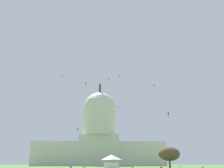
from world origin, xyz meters
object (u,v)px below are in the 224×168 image
at_px(kite_green_low, 78,129).
at_px(kite_lime_high, 109,79).
at_px(event_tent, 112,162).
at_px(kite_red_mid, 175,95).
at_px(kite_black_mid, 168,114).
at_px(kite_white_low, 53,148).
at_px(kite_blue_high, 62,77).
at_px(kite_magenta_mid, 109,137).
at_px(person_white_lawn_far_left, 181,168).
at_px(kite_pink_high, 119,76).
at_px(kite_gold_low, 101,147).
at_px(kite_yellow_high, 81,96).
at_px(capitol_building, 99,137).
at_px(kite_cyan_mid, 185,101).
at_px(person_denim_lawn_far_right, 71,168).
at_px(kite_orange_high, 86,84).
at_px(tree_east_near, 169,154).
at_px(kite_violet_high, 154,86).
at_px(kite_turquoise_high, 119,107).

distance_m(kite_green_low, kite_lime_high, 33.25).
xyz_separation_m(event_tent, kite_lime_high, (-0.12, 39.86, 42.01)).
relative_size(event_tent, kite_red_mid, 2.79).
relative_size(kite_black_mid, kite_lime_high, 2.41).
distance_m(kite_white_low, kite_lime_high, 77.96).
bearing_deg(kite_blue_high, kite_magenta_mid, -135.37).
distance_m(person_white_lawn_far_left, kite_blue_high, 69.65).
bearing_deg(person_white_lawn_far_left, kite_pink_high, 90.46).
relative_size(person_white_lawn_far_left, kite_red_mid, 0.75).
relative_size(kite_magenta_mid, kite_gold_low, 0.98).
height_order(kite_pink_high, kite_magenta_mid, kite_pink_high).
xyz_separation_m(kite_green_low, kite_yellow_high, (-6.54, 81.15, 36.86)).
bearing_deg(capitol_building, kite_green_low, -94.42).
distance_m(capitol_building, kite_gold_low, 54.09).
xyz_separation_m(kite_magenta_mid, kite_lime_high, (-2.42, -65.97, 23.72)).
relative_size(kite_cyan_mid, kite_gold_low, 1.28).
bearing_deg(kite_black_mid, event_tent, -71.06).
relative_size(person_denim_lawn_far_right, kite_orange_high, 1.19).
height_order(person_denim_lawn_far_right, kite_orange_high, kite_orange_high).
bearing_deg(kite_gold_low, kite_black_mid, 130.24).
relative_size(kite_orange_high, kite_black_mid, 0.46).
distance_m(kite_black_mid, kite_lime_high, 35.90).
height_order(kite_red_mid, kite_gold_low, kite_red_mid).
distance_m(tree_east_near, kite_lime_high, 47.76).
height_order(kite_red_mid, kite_white_low, kite_red_mid).
xyz_separation_m(tree_east_near, kite_lime_high, (-28.07, 6.19, 38.14)).
bearing_deg(kite_violet_high, person_denim_lawn_far_right, -0.28).
xyz_separation_m(kite_orange_high, kite_violet_high, (48.12, 53.77, 16.22)).
bearing_deg(kite_black_mid, kite_magenta_mid, 169.67).
bearing_deg(capitol_building, kite_cyan_mid, -68.93).
relative_size(kite_pink_high, kite_turquoise_high, 0.98).
height_order(kite_white_low, kite_blue_high, kite_blue_high).
relative_size(person_white_lawn_far_left, kite_lime_high, 1.29).
bearing_deg(capitol_building, kite_yellow_high, -119.35).
height_order(kite_pink_high, kite_white_low, kite_pink_high).
height_order(person_denim_lawn_far_right, person_white_lawn_far_left, person_denim_lawn_far_right).
bearing_deg(kite_black_mid, kite_violet_high, 140.56).
bearing_deg(person_white_lawn_far_left, kite_black_mid, 70.12).
bearing_deg(kite_pink_high, kite_blue_high, -119.97).
distance_m(kite_turquoise_high, kite_green_low, 66.35).
bearing_deg(kite_pink_high, kite_magenta_mid, 102.86).
relative_size(event_tent, kite_white_low, 4.74).
distance_m(event_tent, kite_pink_high, 96.13).
xyz_separation_m(person_white_lawn_far_left, kite_turquoise_high, (-11.78, 95.02, 38.82)).
height_order(capitol_building, kite_orange_high, capitol_building).
height_order(kite_turquoise_high, kite_yellow_high, kite_yellow_high).
bearing_deg(person_denim_lawn_far_right, kite_orange_high, 102.98).
xyz_separation_m(person_denim_lawn_far_right, kite_turquoise_high, (20.68, 91.32, 38.84)).
relative_size(kite_cyan_mid, kite_magenta_mid, 1.31).
bearing_deg(tree_east_near, kite_turquoise_high, 110.71).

